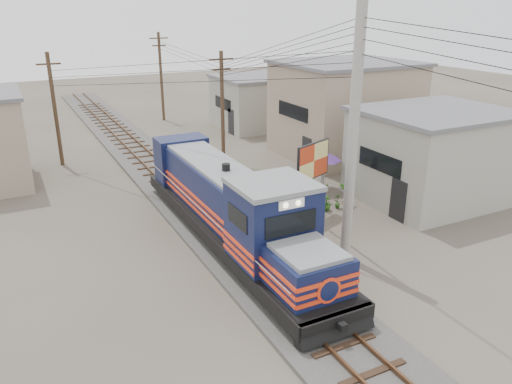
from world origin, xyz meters
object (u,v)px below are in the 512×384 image
billboard (313,163)px  market_umbrella (323,156)px  locomotive (232,208)px  vendor (310,183)px

billboard → market_umbrella: 3.96m
locomotive → vendor: bearing=27.7°
locomotive → market_umbrella: 8.18m
billboard → vendor: billboard is taller
market_umbrella → billboard: bearing=-131.4°
market_umbrella → locomotive: bearing=-151.4°
billboard → market_umbrella: billboard is taller
billboard → vendor: bearing=36.9°
locomotive → billboard: (4.61, 1.00, 1.06)m
billboard → locomotive: bearing=170.0°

